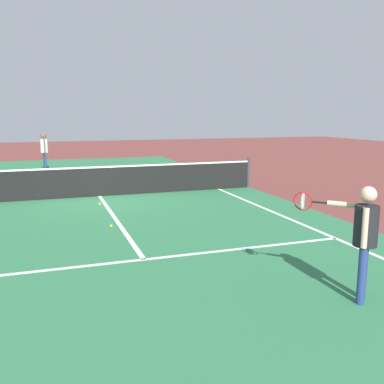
% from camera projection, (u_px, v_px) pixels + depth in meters
% --- Properties ---
extents(ground_plane, '(60.00, 60.00, 0.00)m').
position_uv_depth(ground_plane, '(100.00, 196.00, 13.63)').
color(ground_plane, brown).
extents(court_surface_inbounds, '(10.62, 24.40, 0.00)m').
position_uv_depth(court_surface_inbounds, '(100.00, 196.00, 13.63)').
color(court_surface_inbounds, '#2D7247').
rests_on(court_surface_inbounds, ground_plane).
extents(line_sideline_right, '(0.10, 11.89, 0.01)m').
position_uv_depth(line_sideline_right, '(322.00, 233.00, 9.42)').
color(line_sideline_right, white).
rests_on(line_sideline_right, ground_plane).
extents(line_service_near, '(8.22, 0.10, 0.01)m').
position_uv_depth(line_service_near, '(144.00, 259.00, 7.67)').
color(line_service_near, white).
rests_on(line_service_near, ground_plane).
extents(line_center_service, '(0.10, 6.40, 0.01)m').
position_uv_depth(line_center_service, '(116.00, 219.00, 10.65)').
color(line_center_service, white).
rests_on(line_center_service, ground_plane).
extents(net, '(10.58, 0.09, 1.07)m').
position_uv_depth(net, '(99.00, 181.00, 13.54)').
color(net, '#33383D').
rests_on(net, ground_plane).
extents(player_near, '(0.77, 1.03, 1.63)m').
position_uv_depth(player_near, '(363.00, 231.00, 5.81)').
color(player_near, navy).
rests_on(player_near, ground_plane).
extents(player_far, '(0.32, 0.42, 1.73)m').
position_uv_depth(player_far, '(44.00, 148.00, 19.52)').
color(player_far, navy).
rests_on(player_far, ground_plane).
extents(tennis_ball_mid_court, '(0.07, 0.07, 0.07)m').
position_uv_depth(tennis_ball_mid_court, '(111.00, 226.00, 9.87)').
color(tennis_ball_mid_court, '#CCE033').
rests_on(tennis_ball_mid_court, ground_plane).
extents(tennis_ball_near_net, '(0.07, 0.07, 0.07)m').
position_uv_depth(tennis_ball_near_net, '(100.00, 204.00, 12.28)').
color(tennis_ball_near_net, '#CCE033').
rests_on(tennis_ball_near_net, ground_plane).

